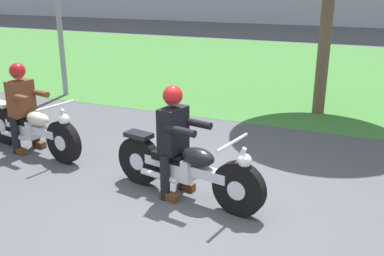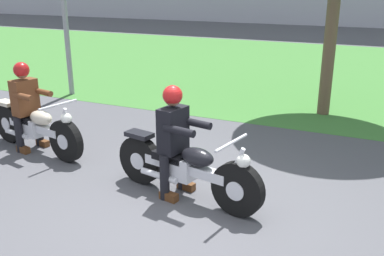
% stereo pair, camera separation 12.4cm
% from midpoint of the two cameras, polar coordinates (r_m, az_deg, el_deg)
% --- Properties ---
extents(ground, '(120.00, 120.00, 0.00)m').
position_cam_midpoint_polar(ground, '(5.20, -1.53, -10.67)').
color(ground, '#4C4C51').
extents(grass_verge, '(60.00, 12.00, 0.01)m').
position_cam_midpoint_polar(grass_verge, '(13.94, 15.09, 7.50)').
color(grass_verge, '#3D7533').
rests_on(grass_verge, ground).
extents(motorcycle_lead, '(2.11, 0.72, 0.88)m').
position_cam_midpoint_polar(motorcycle_lead, '(5.29, -1.49, -5.34)').
color(motorcycle_lead, black).
rests_on(motorcycle_lead, ground).
extents(rider_lead, '(0.61, 0.53, 1.40)m').
position_cam_midpoint_polar(rider_lead, '(5.23, -3.01, -0.65)').
color(rider_lead, black).
rests_on(rider_lead, ground).
extents(motorcycle_follow, '(2.08, 0.72, 0.88)m').
position_cam_midpoint_polar(motorcycle_follow, '(7.17, -20.83, -0.08)').
color(motorcycle_follow, black).
rests_on(motorcycle_follow, ground).
extents(rider_follow, '(0.61, 0.53, 1.40)m').
position_cam_midpoint_polar(rider_follow, '(7.19, -21.99, 3.38)').
color(rider_follow, black).
rests_on(rider_follow, ground).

